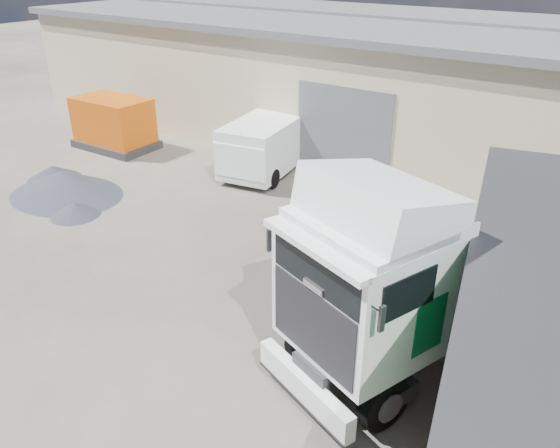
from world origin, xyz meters
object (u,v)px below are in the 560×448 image
Objects in this scene: box_trailer at (525,320)px; orange_skip at (114,126)px; tractor_unit at (394,290)px; panel_van at (268,144)px.

box_trailer is 3.01× the size of orange_skip.
panel_van is (-9.11, 7.82, -0.85)m from tractor_unit.
orange_skip is (-7.29, -1.80, -0.13)m from panel_van.
orange_skip is at bearing -176.89° from panel_van.
box_trailer reaches higher than orange_skip.
panel_van is at bearing 132.80° from box_trailer.
box_trailer is 1.99× the size of panel_van.
box_trailer is at bearing 22.58° from tractor_unit.
tractor_unit is at bearing 170.05° from box_trailer.
panel_van is at bearing 11.48° from orange_skip.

